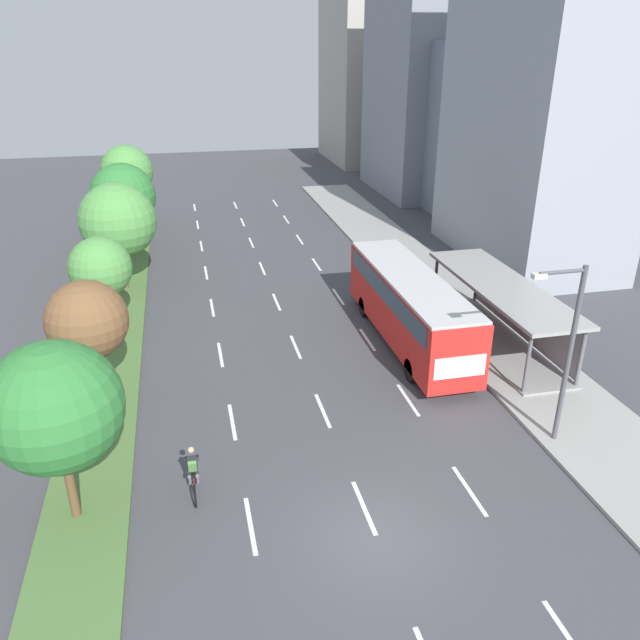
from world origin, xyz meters
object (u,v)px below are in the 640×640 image
cyclist (193,474)px  median_tree_fifth (123,196)px  bus_shelter (505,307)px  median_tree_second (87,321)px  median_tree_farthest (127,171)px  streetlight (567,345)px  median_tree_third (100,268)px  median_tree_fourth (118,221)px  median_tree_nearest (55,407)px  bus (409,302)px

cyclist → median_tree_fifth: bearing=97.2°
bus_shelter → median_tree_fifth: 25.01m
median_tree_second → median_tree_farthest: 25.49m
median_tree_farthest → streetlight: bearing=-63.6°
median_tree_third → median_tree_farthest: (0.27, 19.11, 0.82)m
median_tree_fourth → streetlight: size_ratio=0.93×
bus_shelter → streetlight: (-2.11, -7.65, 2.02)m
median_tree_nearest → median_tree_farthest: bearing=89.5°
median_tree_fourth → bus_shelter: bearing=-32.3°
cyclist → median_tree_farthest: size_ratio=0.30×
bus → median_tree_second: 14.01m
bus_shelter → median_tree_third: size_ratio=2.09×
median_tree_nearest → median_tree_second: median_tree_nearest is taller
bus_shelter → cyclist: size_ratio=5.61×
median_tree_nearest → median_tree_third: median_tree_nearest is taller
bus → median_tree_fourth: size_ratio=1.87×
median_tree_second → median_tree_third: size_ratio=1.04×
median_tree_second → median_tree_fifth: (0.20, 19.11, 0.32)m
bus → median_tree_fourth: (-13.36, 10.06, 1.99)m
streetlight → median_tree_nearest: bearing=-178.9°
bus_shelter → bus: bearing=165.8°
median_tree_nearest → streetlight: size_ratio=0.87×
bus → cyclist: size_ratio=6.20×
cyclist → median_tree_third: median_tree_third is taller
median_tree_fifth → median_tree_second: bearing=-90.6°
bus_shelter → median_tree_fourth: size_ratio=1.69×
median_tree_fourth → streetlight: streetlight is taller
bus_shelter → streetlight: bearing=-105.4°
bus → median_tree_fifth: 21.32m
bus_shelter → median_tree_nearest: median_tree_nearest is taller
median_tree_farthest → streetlight: size_ratio=0.94×
bus → median_tree_nearest: size_ratio=1.99×
bus_shelter → median_tree_nearest: size_ratio=1.80×
median_tree_nearest → streetlight: (15.96, 0.31, 0.00)m
median_tree_fifth → median_tree_fourth: bearing=-89.1°
median_tree_nearest → median_tree_fourth: 19.12m
cyclist → median_tree_second: median_tree_second is taller
bus_shelter → median_tree_fifth: bearing=135.3°
cyclist → median_tree_nearest: bearing=-175.1°
median_tree_second → bus: bearing=11.1°
bus → median_tree_fifth: size_ratio=1.90×
median_tree_third → median_tree_second: bearing=-89.0°
median_tree_fourth → bus: bearing=-37.0°
median_tree_second → cyclist: bearing=-61.0°
bus → cyclist: bus is taller
median_tree_fifth → streetlight: (15.62, -25.17, -0.12)m
bus → median_tree_fourth: 16.84m
bus_shelter → bus: (-4.28, 1.08, 0.20)m
median_tree_third → median_tree_fifth: (0.32, 12.74, 0.45)m
median_tree_second → streetlight: 16.94m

